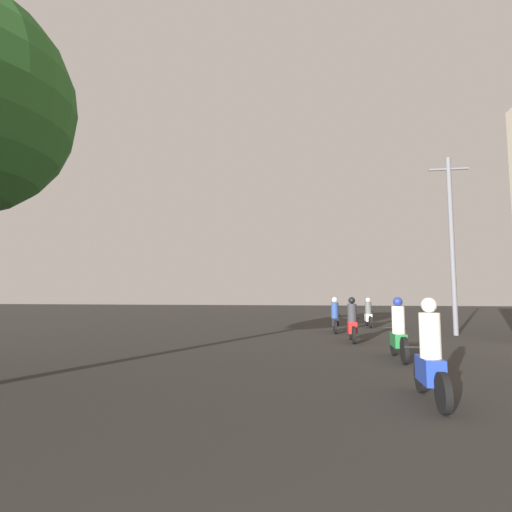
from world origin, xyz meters
TOP-DOWN VIEW (x-y plane):
  - motorcycle_blue at (1.22, 6.70)m, footprint 0.60×1.87m
  - motorcycle_green at (1.52, 10.88)m, footprint 0.60×2.09m
  - motorcycle_red at (0.65, 14.68)m, footprint 0.60×1.95m
  - motorcycle_black at (0.17, 18.11)m, footprint 0.60×1.98m
  - motorcycle_white at (1.99, 21.31)m, footprint 0.60×2.03m
  - utility_pole_far at (5.02, 17.56)m, footprint 1.60×0.20m

SIDE VIEW (x-z plane):
  - motorcycle_white at x=1.99m, z-range -0.15..1.35m
  - motorcycle_black at x=0.17m, z-range -0.15..1.40m
  - motorcycle_red at x=0.65m, z-range -0.15..1.43m
  - motorcycle_green at x=1.52m, z-range -0.16..1.45m
  - motorcycle_blue at x=1.22m, z-range -0.16..1.48m
  - utility_pole_far at x=5.02m, z-range 0.16..7.65m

